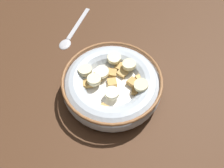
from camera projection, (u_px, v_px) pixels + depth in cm
name	position (u px, v px, depth cm)	size (l,w,h in cm)	color
ground_plane	(112.00, 95.00, 55.85)	(116.55, 116.55, 2.00)	#472B19
cereal_bowl	(112.00, 85.00, 52.87)	(19.52, 19.52, 5.57)	#B2BCC6
spoon	(70.00, 36.00, 63.65)	(14.95, 2.68, 0.80)	#B7B7BC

